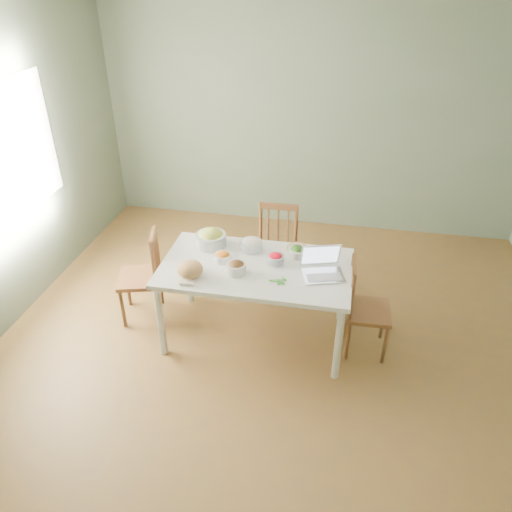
% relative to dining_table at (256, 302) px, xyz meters
% --- Properties ---
extents(floor, '(5.00, 5.00, 0.00)m').
position_rel_dining_table_xyz_m(floor, '(0.21, -0.17, -0.38)').
color(floor, brown).
rests_on(floor, ground).
extents(ceiling, '(5.00, 5.00, 0.00)m').
position_rel_dining_table_xyz_m(ceiling, '(0.21, -0.17, 2.32)').
color(ceiling, white).
rests_on(ceiling, ground).
extents(wall_back, '(5.00, 0.00, 2.70)m').
position_rel_dining_table_xyz_m(wall_back, '(0.21, 2.33, 0.97)').
color(wall_back, '#5C7356').
rests_on(wall_back, ground).
extents(window_left, '(0.04, 1.60, 1.20)m').
position_rel_dining_table_xyz_m(window_left, '(-2.27, 0.13, 1.12)').
color(window_left, white).
rests_on(window_left, ground).
extents(dining_table, '(1.61, 0.90, 0.75)m').
position_rel_dining_table_xyz_m(dining_table, '(0.00, 0.00, 0.00)').
color(dining_table, white).
rests_on(dining_table, floor).
extents(chair_far, '(0.42, 0.40, 0.94)m').
position_rel_dining_table_xyz_m(chair_far, '(0.06, 0.68, 0.09)').
color(chair_far, '#633015').
rests_on(chair_far, floor).
extents(chair_left, '(0.47, 0.48, 0.90)m').
position_rel_dining_table_xyz_m(chair_left, '(-1.12, 0.09, 0.07)').
color(chair_left, '#633015').
rests_on(chair_left, floor).
extents(chair_right, '(0.38, 0.39, 0.87)m').
position_rel_dining_table_xyz_m(chair_right, '(0.97, 0.01, 0.06)').
color(chair_right, '#633015').
rests_on(chair_right, floor).
extents(bread_boule, '(0.21, 0.21, 0.14)m').
position_rel_dining_table_xyz_m(bread_boule, '(-0.49, -0.25, 0.44)').
color(bread_boule, '#AB8252').
rests_on(bread_boule, dining_table).
extents(butter_stick, '(0.11, 0.04, 0.03)m').
position_rel_dining_table_xyz_m(butter_stick, '(-0.49, -0.38, 0.39)').
color(butter_stick, '#EAE6C8').
rests_on(butter_stick, dining_table).
extents(bowl_squash, '(0.34, 0.34, 0.16)m').
position_rel_dining_table_xyz_m(bowl_squash, '(-0.46, 0.26, 0.46)').
color(bowl_squash, '#C3BF5B').
rests_on(bowl_squash, dining_table).
extents(bowl_carrot, '(0.18, 0.18, 0.08)m').
position_rel_dining_table_xyz_m(bowl_carrot, '(-0.29, 0.03, 0.42)').
color(bowl_carrot, '#CA6803').
rests_on(bowl_carrot, dining_table).
extents(bowl_onion, '(0.20, 0.20, 0.11)m').
position_rel_dining_table_xyz_m(bowl_onion, '(-0.10, 0.26, 0.43)').
color(bowl_onion, white).
rests_on(bowl_onion, dining_table).
extents(bowl_mushroom, '(0.21, 0.21, 0.11)m').
position_rel_dining_table_xyz_m(bowl_mushroom, '(-0.14, -0.13, 0.43)').
color(bowl_mushroom, '#422512').
rests_on(bowl_mushroom, dining_table).
extents(bowl_redpep, '(0.18, 0.18, 0.09)m').
position_rel_dining_table_xyz_m(bowl_redpep, '(0.15, 0.08, 0.42)').
color(bowl_redpep, '#B60A20').
rests_on(bowl_redpep, dining_table).
extents(bowl_broccoli, '(0.19, 0.19, 0.10)m').
position_rel_dining_table_xyz_m(bowl_broccoli, '(0.32, 0.23, 0.43)').
color(bowl_broccoli, '#134107').
rests_on(bowl_broccoli, dining_table).
extents(flatbread, '(0.21, 0.21, 0.02)m').
position_rel_dining_table_xyz_m(flatbread, '(0.31, 0.34, 0.39)').
color(flatbread, '#C8AF89').
rests_on(flatbread, dining_table).
extents(basil_bunch, '(0.17, 0.17, 0.02)m').
position_rel_dining_table_xyz_m(basil_bunch, '(0.21, -0.19, 0.39)').
color(basil_bunch, '#236027').
rests_on(basil_bunch, dining_table).
extents(laptop, '(0.40, 0.37, 0.23)m').
position_rel_dining_table_xyz_m(laptop, '(0.57, -0.05, 0.49)').
color(laptop, silver).
rests_on(laptop, dining_table).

